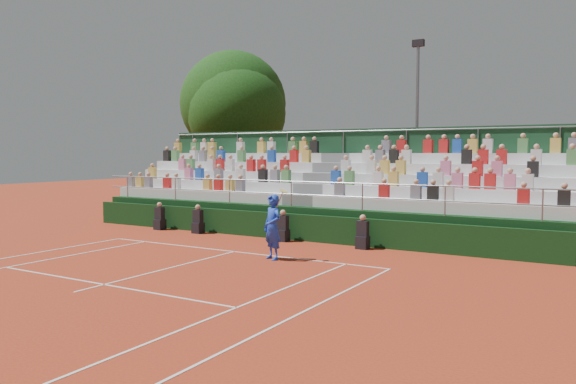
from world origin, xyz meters
The scene contains 8 objects.
ground centered at (0.00, 0.00, 0.00)m, with size 90.00×90.00×0.00m, color #A6361B.
courtside_wall centered at (0.00, 3.20, 0.50)m, with size 20.00×0.15×1.00m, color black.
line_officials centered at (-1.55, 2.75, 0.48)m, with size 9.87×0.40×1.19m.
grandstand centered at (0.00, 6.44, 1.09)m, with size 20.00×5.20×4.40m.
tennis_player centered at (1.84, -0.49, 1.02)m, with size 0.97×0.75×2.22m.
tree_west centered at (-9.70, 13.46, 5.76)m, with size 6.10×6.10×8.83m.
tree_east centered at (-10.47, 14.14, 6.42)m, with size 6.73×6.73×9.80m.
floodlight_mast centered at (1.88, 13.28, 5.22)m, with size 0.60×0.25×9.07m.
Camera 1 is at (11.12, -15.03, 3.31)m, focal length 35.00 mm.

